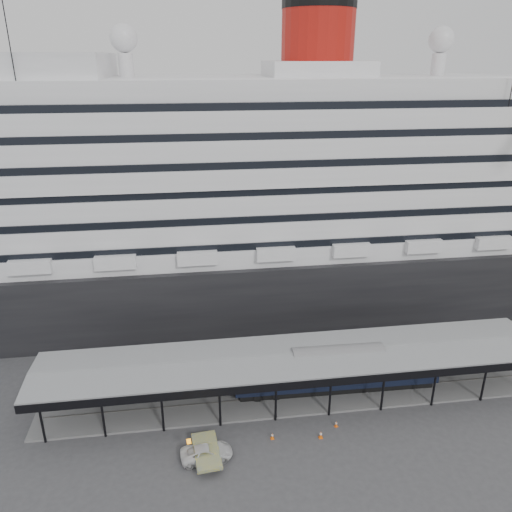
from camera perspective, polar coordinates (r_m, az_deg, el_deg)
The scene contains 8 objects.
ground at distance 54.94m, azimuth 5.54°, elevation -18.47°, with size 200.00×200.00×0.00m, color #39393C.
cruise_ship at distance 75.34m, azimuth 0.47°, elevation 8.71°, with size 130.00×30.00×43.90m.
platform_canopy at distance 57.33m, azimuth 4.46°, elevation -13.49°, with size 56.00×9.18×5.30m.
port_truck at distance 50.83m, azimuth -5.67°, elevation -21.45°, with size 2.26×4.90×1.36m, color silver.
pullman_carriage at distance 58.21m, azimuth 9.22°, elevation -12.67°, with size 23.20×3.51×22.72m.
traffic_cone_left at distance 52.78m, azimuth 1.88°, elevation -19.85°, with size 0.39×0.39×0.70m.
traffic_cone_mid at distance 53.22m, azimuth 7.41°, elevation -19.59°, with size 0.42×0.42×0.79m.
traffic_cone_right at distance 54.73m, azimuth 9.16°, elevation -18.41°, with size 0.45×0.45×0.67m.
Camera 1 is at (-10.81, -40.57, 35.43)m, focal length 35.00 mm.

